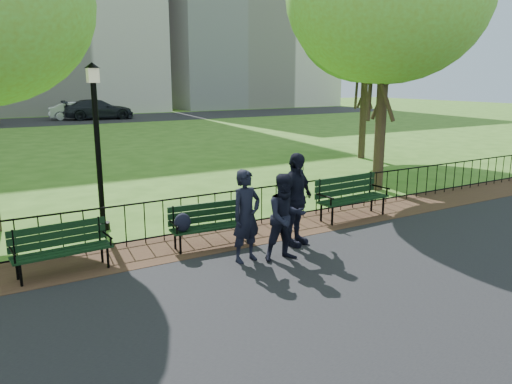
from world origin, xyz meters
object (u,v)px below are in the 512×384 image
person_left (246,216)px  person_mid (286,217)px  lamppost (97,141)px  park_bench_right_a (350,192)px  tree_mid_e (368,21)px  sedan_silver (77,111)px  sedan_dark (98,109)px  person_right (295,200)px  park_bench_main (201,221)px  park_bench_left_a (61,244)px

person_left → person_mid: 0.73m
lamppost → person_mid: size_ratio=2.23×
park_bench_right_a → person_mid: (-3.00, -1.63, 0.20)m
tree_mid_e → sedan_silver: size_ratio=1.84×
person_left → sedan_dark: bearing=70.2°
tree_mid_e → person_left: size_ratio=4.66×
person_left → person_right: person_right is taller
park_bench_main → sedan_silver: sedan_silver is taller
park_bench_right_a → tree_mid_e: 10.83m
park_bench_main → sedan_dark: 34.14m
person_left → sedan_silver: (4.20, 35.33, -0.14)m
tree_mid_e → person_mid: tree_mid_e is taller
tree_mid_e → person_left: 14.03m
tree_mid_e → person_mid: size_ratio=4.89×
park_bench_right_a → person_mid: person_mid is taller
tree_mid_e → person_right: tree_mid_e is taller
person_right → sedan_dark: (4.48, 34.39, -0.14)m
park_bench_main → sedan_dark: sedan_dark is taller
park_bench_main → person_right: size_ratio=0.90×
lamppost → person_right: size_ratio=1.94×
park_bench_right_a → person_right: (-2.35, -1.01, 0.33)m
person_left → tree_mid_e: bearing=28.0°
park_bench_right_a → person_left: 3.88m
tree_mid_e → sedan_silver: (-6.17, 27.13, -4.85)m
person_left → person_mid: size_ratio=1.05×
park_bench_main → tree_mid_e: size_ratio=0.21×
park_bench_left_a → sedan_silver: sedan_silver is taller
person_left → lamppost: bearing=107.5°
lamppost → person_right: bearing=-45.1°
park_bench_right_a → person_right: person_right is taller
tree_mid_e → sedan_silver: bearing=102.8°
person_mid → tree_mid_e: bearing=49.3°
lamppost → person_left: lamppost is taller
park_bench_main → park_bench_left_a: park_bench_main is taller
park_bench_main → lamppost: bearing=125.5°
lamppost → person_mid: (2.44, -3.71, -1.16)m
park_bench_main → park_bench_left_a: size_ratio=1.01×
lamppost → person_left: 3.99m
park_bench_right_a → tree_mid_e: tree_mid_e is taller
park_bench_main → person_left: size_ratio=0.98×
park_bench_right_a → person_left: size_ratio=1.14×
person_mid → lamppost: bearing=131.3°
park_bench_right_a → sedan_silver: size_ratio=0.45×
park_bench_left_a → sedan_dark: 34.67m
sedan_silver → person_mid: bearing=-176.4°
park_bench_main → park_bench_right_a: bearing=7.1°
park_bench_right_a → person_right: 2.58m
lamppost → sedan_silver: size_ratio=0.84×
park_bench_left_a → lamppost: (1.27, 2.23, 1.46)m
lamppost → sedan_silver: lamppost is taller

